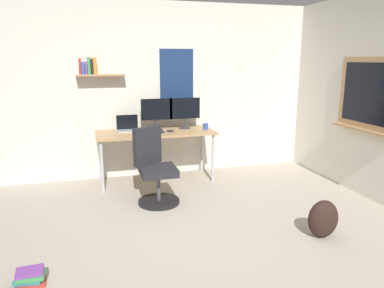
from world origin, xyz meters
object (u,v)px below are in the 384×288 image
Objects in this scene: desk at (156,136)px; backpack at (323,219)px; laptop at (128,127)px; computer_mouse at (170,131)px; office_chair at (155,171)px; monitor_primary at (157,112)px; book_stack_on_floor at (31,277)px; monitor_secondary at (185,111)px; coffee_mug at (206,126)px; keyboard at (151,132)px.

backpack is at bearing -59.37° from desk.
laptop is 2.98× the size of computer_mouse.
monitor_primary reaches higher than office_chair.
monitor_secondary is at bearing 50.97° from book_stack_on_floor.
computer_mouse is (0.20, -0.08, 0.08)m from desk.
laptop is 1.25× the size of book_stack_on_floor.
book_stack_on_floor is at bearing -134.73° from coffee_mug.
computer_mouse is at bearing 52.84° from book_stack_on_floor.
monitor_secondary is (0.63, 0.91, 0.61)m from office_chair.
backpack is at bearing -56.74° from keyboard.
laptop is (-0.38, 0.16, 0.12)m from desk.
monitor_primary is (0.42, -0.05, 0.22)m from laptop.
desk is at bearing 44.87° from keyboard.
desk is 1.78× the size of office_chair.
monitor_secondary is (0.85, -0.05, 0.22)m from laptop.
office_chair is 2.57× the size of keyboard.
monitor_primary is 1.87× the size of book_stack_on_floor.
book_stack_on_floor is (-1.91, -2.36, -0.96)m from monitor_secondary.
monitor_primary is 1.18× the size of backpack.
monitor_primary reaches higher than book_stack_on_floor.
desk is 2.74m from book_stack_on_floor.
backpack is (1.10, -2.11, -0.57)m from computer_mouse.
laptop is at bearing 176.74° from monitor_secondary.
desk is at bearing -22.47° from laptop.
keyboard is 4.02× the size of coffee_mug.
coffee_mug reaches higher than book_stack_on_floor.
office_chair is at bearing -101.41° from desk.
monitor_secondary is at bearing -3.26° from laptop.
desk is 0.76m from coffee_mug.
laptop reaches higher than desk.
monitor_primary is 5.04× the size of coffee_mug.
monitor_primary is at bearing 68.85° from desk.
keyboard is (0.08, 0.72, 0.35)m from office_chair.
keyboard is at bearing -176.56° from coffee_mug.
laptop reaches higher than office_chair.
monitor_secondary reaches higher than office_chair.
office_chair is 10.33× the size of coffee_mug.
coffee_mug is (0.75, -0.03, 0.11)m from desk.
desk is at bearing -111.15° from monitor_primary.
monitor_primary is at bearing 118.62° from backpack.
coffee_mug is at bearing 104.35° from backpack.
monitor_primary is 2.75m from backpack.
coffee_mug is (1.13, -0.19, -0.01)m from laptop.
monitor_primary is 1.00× the size of monitor_secondary.
backpack is (1.30, -2.20, -0.49)m from desk.
office_chair is 3.83× the size of book_stack_on_floor.
monitor_secondary is at bearing 19.39° from keyboard.
coffee_mug is at bearing 45.27° from book_stack_on_floor.
keyboard is 2.59m from backpack.
monitor_secondary is 1.25× the size of keyboard.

